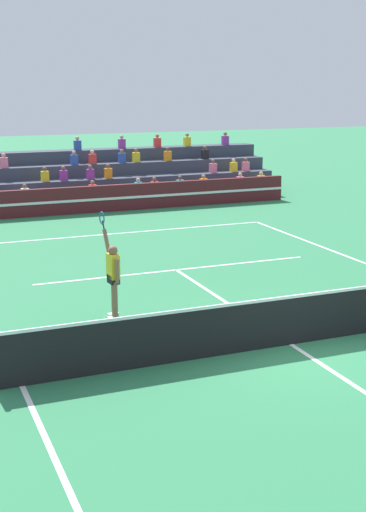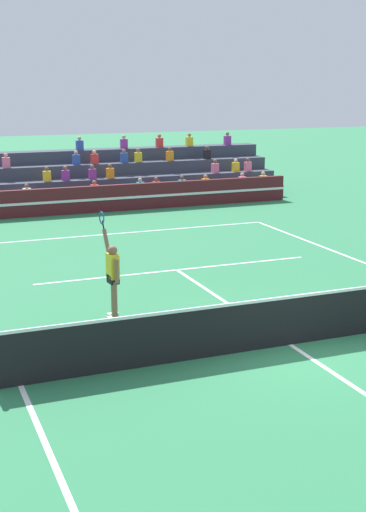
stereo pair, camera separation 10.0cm
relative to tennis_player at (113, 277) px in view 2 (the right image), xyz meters
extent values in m
plane|color=#2D7A4C|center=(2.90, -2.99, -0.99)|extent=(120.00, 120.00, 0.00)
cube|color=white|center=(2.90, 8.91, -0.98)|extent=(11.00, 0.10, 0.01)
cube|color=white|center=(-2.60, -2.99, -0.98)|extent=(0.10, 23.80, 0.01)
cube|color=white|center=(2.90, 3.44, -0.98)|extent=(8.25, 0.10, 0.01)
cube|color=white|center=(2.90, -2.99, -0.98)|extent=(0.10, 12.85, 0.01)
cube|color=black|center=(2.90, -2.99, -0.49)|extent=(11.90, 0.02, 1.00)
cube|color=white|center=(2.90, -2.99, 0.04)|extent=(11.90, 0.04, 0.06)
cube|color=#51191E|center=(2.90, 13.32, -0.44)|extent=(18.00, 0.24, 1.10)
cube|color=white|center=(2.90, 13.19, -0.44)|extent=(18.00, 0.02, 0.10)
cube|color=#383D4C|center=(2.90, 14.59, -0.71)|extent=(19.09, 0.95, 0.55)
cube|color=teal|center=(5.45, 14.42, -0.22)|extent=(0.32, 0.22, 0.44)
sphere|color=beige|center=(5.45, 14.42, 0.10)|extent=(0.18, 0.18, 0.18)
cube|color=teal|center=(7.42, 14.42, -0.22)|extent=(0.32, 0.22, 0.44)
sphere|color=brown|center=(7.42, 14.42, 0.10)|extent=(0.18, 0.18, 0.18)
cube|color=red|center=(3.40, 14.42, -0.22)|extent=(0.32, 0.22, 0.44)
sphere|color=#9E7051|center=(3.40, 14.42, 0.10)|extent=(0.18, 0.18, 0.18)
cube|color=yellow|center=(11.51, 14.42, -0.22)|extent=(0.32, 0.22, 0.44)
sphere|color=beige|center=(11.51, 14.42, 0.10)|extent=(0.18, 0.18, 0.18)
cube|color=red|center=(6.20, 14.42, -0.22)|extent=(0.32, 0.22, 0.44)
sphere|color=brown|center=(6.20, 14.42, 0.10)|extent=(0.18, 0.18, 0.18)
cube|color=pink|center=(10.42, 14.42, -0.22)|extent=(0.32, 0.22, 0.44)
sphere|color=beige|center=(10.42, 14.42, 0.10)|extent=(0.18, 0.18, 0.18)
cube|color=silver|center=(0.54, 14.42, -0.22)|extent=(0.32, 0.22, 0.44)
sphere|color=brown|center=(0.54, 14.42, 0.10)|extent=(0.18, 0.18, 0.18)
cube|color=orange|center=(8.57, 14.42, -0.22)|extent=(0.32, 0.22, 0.44)
sphere|color=tan|center=(8.57, 14.42, 0.10)|extent=(0.18, 0.18, 0.18)
cube|color=#383D4C|center=(2.90, 15.54, -0.44)|extent=(19.09, 0.95, 1.10)
cube|color=pink|center=(11.18, 15.37, 0.33)|extent=(0.32, 0.22, 0.44)
sphere|color=brown|center=(11.18, 15.37, 0.65)|extent=(0.18, 0.18, 0.18)
cube|color=orange|center=(4.38, 15.37, 0.33)|extent=(0.32, 0.22, 0.44)
sphere|color=brown|center=(4.38, 15.37, 0.65)|extent=(0.18, 0.18, 0.18)
cube|color=yellow|center=(1.58, 15.37, 0.33)|extent=(0.32, 0.22, 0.44)
sphere|color=brown|center=(1.58, 15.37, 0.65)|extent=(0.18, 0.18, 0.18)
cube|color=yellow|center=(10.53, 15.37, 0.33)|extent=(0.32, 0.22, 0.44)
sphere|color=beige|center=(10.53, 15.37, 0.65)|extent=(0.18, 0.18, 0.18)
cube|color=purple|center=(2.39, 15.37, 0.33)|extent=(0.32, 0.22, 0.44)
sphere|color=brown|center=(2.39, 15.37, 0.65)|extent=(0.18, 0.18, 0.18)
cube|color=pink|center=(9.47, 15.37, 0.33)|extent=(0.32, 0.22, 0.44)
sphere|color=brown|center=(9.47, 15.37, 0.65)|extent=(0.18, 0.18, 0.18)
cube|color=purple|center=(3.57, 15.37, 0.33)|extent=(0.32, 0.22, 0.44)
sphere|color=brown|center=(3.57, 15.37, 0.65)|extent=(0.18, 0.18, 0.18)
cube|color=#383D4C|center=(2.90, 16.49, -0.16)|extent=(19.09, 0.95, 1.65)
cube|color=red|center=(3.94, 16.32, 0.88)|extent=(0.32, 0.22, 0.44)
sphere|color=beige|center=(3.94, 16.32, 1.20)|extent=(0.18, 0.18, 0.18)
cube|color=yellow|center=(6.01, 16.32, 0.88)|extent=(0.32, 0.22, 0.44)
sphere|color=brown|center=(6.01, 16.32, 1.20)|extent=(0.18, 0.18, 0.18)
cube|color=#2D4CA5|center=(3.10, 16.32, 0.88)|extent=(0.32, 0.22, 0.44)
sphere|color=tan|center=(3.10, 16.32, 1.20)|extent=(0.18, 0.18, 0.18)
cube|color=black|center=(9.47, 16.32, 0.88)|extent=(0.32, 0.22, 0.44)
sphere|color=brown|center=(9.47, 16.32, 1.20)|extent=(0.18, 0.18, 0.18)
cube|color=pink|center=(0.03, 16.32, 0.88)|extent=(0.32, 0.22, 0.44)
sphere|color=tan|center=(0.03, 16.32, 1.20)|extent=(0.18, 0.18, 0.18)
cube|color=orange|center=(7.56, 16.32, 0.88)|extent=(0.32, 0.22, 0.44)
sphere|color=brown|center=(7.56, 16.32, 1.20)|extent=(0.18, 0.18, 0.18)
cube|color=#2D4CA5|center=(5.32, 16.32, 0.88)|extent=(0.32, 0.22, 0.44)
sphere|color=#9E7051|center=(5.32, 16.32, 1.20)|extent=(0.18, 0.18, 0.18)
cube|color=#383D4C|center=(2.90, 17.44, 0.11)|extent=(19.09, 0.95, 2.20)
cube|color=#2D4CA5|center=(3.51, 17.27, 1.43)|extent=(0.32, 0.22, 0.44)
sphere|color=tan|center=(3.51, 17.27, 1.75)|extent=(0.18, 0.18, 0.18)
cube|color=purple|center=(5.63, 17.27, 1.43)|extent=(0.32, 0.22, 0.44)
sphere|color=tan|center=(5.63, 17.27, 1.75)|extent=(0.18, 0.18, 0.18)
cube|color=red|center=(7.40, 17.27, 1.43)|extent=(0.32, 0.22, 0.44)
sphere|color=#9E7051|center=(7.40, 17.27, 1.75)|extent=(0.18, 0.18, 0.18)
cube|color=yellow|center=(8.94, 17.27, 1.43)|extent=(0.32, 0.22, 0.44)
sphere|color=#9E7051|center=(8.94, 17.27, 1.75)|extent=(0.18, 0.18, 0.18)
cube|color=purple|center=(10.98, 17.27, 1.43)|extent=(0.32, 0.22, 0.44)
sphere|color=brown|center=(10.98, 17.27, 1.75)|extent=(0.18, 0.18, 0.18)
cylinder|color=brown|center=(-0.02, -0.13, -0.54)|extent=(0.14, 0.14, 0.90)
cylinder|color=brown|center=(0.05, 0.10, -0.54)|extent=(0.14, 0.14, 0.90)
cube|color=black|center=(0.00, -0.03, -0.05)|extent=(0.22, 0.33, 0.20)
cube|color=yellow|center=(0.00, -0.03, 0.25)|extent=(0.23, 0.37, 0.56)
sphere|color=brown|center=(0.00, -0.03, 0.61)|extent=(0.22, 0.22, 0.22)
cube|color=white|center=(-0.05, -0.13, -0.94)|extent=(0.27, 0.14, 0.09)
cube|color=white|center=(0.01, 0.10, -0.94)|extent=(0.27, 0.14, 0.09)
cylinder|color=brown|center=(0.02, -0.26, 0.19)|extent=(0.09, 0.09, 0.56)
cylinder|color=brown|center=(-0.03, 0.34, 0.74)|extent=(0.12, 0.37, 0.57)
cylinder|color=black|center=(-0.05, 0.53, 1.09)|extent=(0.04, 0.14, 0.21)
torus|color=#1E4C99|center=(-0.05, 0.62, 1.24)|extent=(0.06, 0.42, 0.42)
sphere|color=#C6DB33|center=(-0.20, -1.82, -0.95)|extent=(0.07, 0.07, 0.07)
camera|label=1|loc=(-4.37, -14.96, 4.30)|focal=50.00mm
camera|label=2|loc=(-4.28, -14.99, 4.30)|focal=50.00mm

